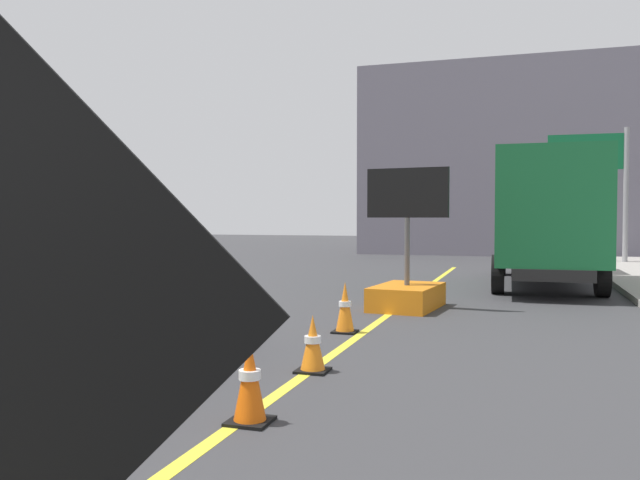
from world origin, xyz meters
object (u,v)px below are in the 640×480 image
(box_truck, at_px, (545,216))
(highway_guide_sign, at_px, (603,172))
(pickup_car, at_px, (72,312))
(traffic_cone_curbside, at_px, (345,308))
(arrow_board_trailer, at_px, (407,284))
(traffic_cone_mid_lane, at_px, (250,381))
(traffic_cone_far_lane, at_px, (313,344))

(box_truck, distance_m, highway_guide_sign, 8.53)
(box_truck, bearing_deg, pickup_car, -114.83)
(box_truck, bearing_deg, traffic_cone_curbside, -111.10)
(highway_guide_sign, bearing_deg, arrow_board_trailer, -110.16)
(box_truck, bearing_deg, arrow_board_trailer, -117.15)
(arrow_board_trailer, height_order, pickup_car, arrow_board_trailer)
(traffic_cone_mid_lane, bearing_deg, traffic_cone_far_lane, 91.78)
(box_truck, bearing_deg, traffic_cone_far_lane, -104.82)
(box_truck, height_order, highway_guide_sign, highway_guide_sign)
(highway_guide_sign, xyz_separation_m, traffic_cone_curbside, (-5.30, -16.07, -3.04))
(arrow_board_trailer, bearing_deg, traffic_cone_mid_lane, -90.62)
(highway_guide_sign, bearing_deg, box_truck, -105.33)
(pickup_car, relative_size, traffic_cone_curbside, 6.48)
(box_truck, xyz_separation_m, pickup_car, (-5.29, -11.43, -1.08))
(arrow_board_trailer, relative_size, traffic_cone_curbside, 3.48)
(traffic_cone_far_lane, bearing_deg, highway_guide_sign, 74.95)
(traffic_cone_curbside, bearing_deg, box_truck, 68.90)
(arrow_board_trailer, xyz_separation_m, traffic_cone_far_lane, (-0.14, -5.35, -0.16))
(pickup_car, bearing_deg, box_truck, 65.17)
(arrow_board_trailer, relative_size, highway_guide_sign, 0.54)
(pickup_car, distance_m, traffic_cone_curbside, 4.09)
(traffic_cone_curbside, bearing_deg, pickup_car, -122.69)
(arrow_board_trailer, relative_size, pickup_car, 0.54)
(traffic_cone_far_lane, height_order, traffic_cone_curbside, traffic_cone_curbside)
(box_truck, xyz_separation_m, traffic_cone_far_lane, (-2.78, -10.50, -1.46))
(arrow_board_trailer, xyz_separation_m, box_truck, (2.64, 5.15, 1.30))
(arrow_board_trailer, distance_m, traffic_cone_mid_lane, 7.23)
(arrow_board_trailer, height_order, traffic_cone_curbside, arrow_board_trailer)
(arrow_board_trailer, bearing_deg, highway_guide_sign, 69.84)
(traffic_cone_mid_lane, bearing_deg, arrow_board_trailer, 89.38)
(pickup_car, height_order, traffic_cone_curbside, pickup_car)
(box_truck, distance_m, traffic_cone_curbside, 8.69)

